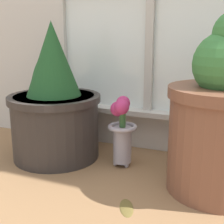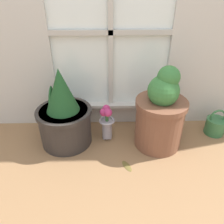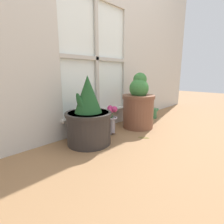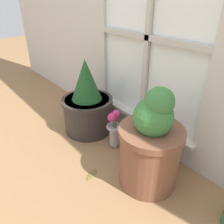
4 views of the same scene
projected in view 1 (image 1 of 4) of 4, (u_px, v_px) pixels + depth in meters
The scene contains 5 objects.
ground_plane at pixel (99, 202), 1.04m from camera, with size 10.00×10.00×0.00m, color olive.
potted_plant_left at pixel (55, 106), 1.36m from camera, with size 0.40×0.40×0.59m.
potted_plant_right at pixel (221, 119), 1.06m from camera, with size 0.36×0.36×0.62m.
flower_vase at pixel (122, 128), 1.28m from camera, with size 0.12×0.12×0.30m.
fallen_leaf at pixel (126, 207), 1.00m from camera, with size 0.09×0.12×0.01m.
Camera 1 is at (0.40, -0.84, 0.55)m, focal length 50.00 mm.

